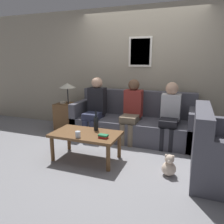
{
  "coord_description": "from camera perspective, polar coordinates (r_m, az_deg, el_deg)",
  "views": [
    {
      "loc": [
        1.08,
        -3.56,
        1.54
      ],
      "look_at": [
        -0.22,
        -0.11,
        0.66
      ],
      "focal_mm": 35.0,
      "sensor_mm": 36.0,
      "label": 1
    }
  ],
  "objects": [
    {
      "name": "person_middle",
      "position": [
        4.2,
        5.21,
        0.95
      ],
      "size": [
        0.34,
        0.6,
        1.18
      ],
      "color": "#756651",
      "rests_on": "ground_plane"
    },
    {
      "name": "person_left",
      "position": [
        4.4,
        -4.39,
        1.76
      ],
      "size": [
        0.34,
        0.59,
        1.2
      ],
      "color": "#2D334C",
      "rests_on": "ground_plane"
    },
    {
      "name": "couch_side",
      "position": [
        3.3,
        26.97,
        -9.91
      ],
      "size": [
        0.89,
        1.23,
        0.93
      ],
      "rotation": [
        0.0,
        0.0,
        1.57
      ],
      "color": "#4C4C56",
      "rests_on": "ground_plane"
    },
    {
      "name": "teddy_bear",
      "position": [
        3.16,
        14.66,
        -13.57
      ],
      "size": [
        0.19,
        0.19,
        0.3
      ],
      "color": "beige",
      "rests_on": "ground_plane"
    },
    {
      "name": "drinking_glass",
      "position": [
        3.24,
        -8.89,
        -5.79
      ],
      "size": [
        0.08,
        0.08,
        0.09
      ],
      "color": "silver",
      "rests_on": "coffee_table"
    },
    {
      "name": "ground_plane",
      "position": [
        4.03,
        3.44,
        -9.03
      ],
      "size": [
        16.0,
        16.0,
        0.0
      ],
      "primitive_type": "plane",
      "color": "gray"
    },
    {
      "name": "wall_back",
      "position": [
        4.7,
        7.34,
        10.46
      ],
      "size": [
        9.0,
        0.08,
        2.6
      ],
      "color": "#9E937F",
      "rests_on": "ground_plane"
    },
    {
      "name": "book_stack",
      "position": [
        3.19,
        -2.29,
        -6.34
      ],
      "size": [
        0.14,
        0.09,
        0.05
      ],
      "color": "red",
      "rests_on": "coffee_table"
    },
    {
      "name": "side_table_with_lamp",
      "position": [
        4.93,
        -11.73,
        -0.44
      ],
      "size": [
        0.45,
        0.43,
        1.06
      ],
      "color": "brown",
      "rests_on": "ground_plane"
    },
    {
      "name": "person_right",
      "position": [
        4.07,
        14.91,
        0.06
      ],
      "size": [
        0.34,
        0.58,
        1.15
      ],
      "color": "black",
      "rests_on": "ground_plane"
    },
    {
      "name": "coffee_table",
      "position": [
        3.45,
        -6.79,
        -6.38
      ],
      "size": [
        1.05,
        0.6,
        0.43
      ],
      "color": "brown",
      "rests_on": "ground_plane"
    },
    {
      "name": "couch_main",
      "position": [
        4.42,
        5.58,
        -2.73
      ],
      "size": [
        2.37,
        0.89,
        0.93
      ],
      "color": "#4C4C56",
      "rests_on": "ground_plane"
    },
    {
      "name": "wine_bottle",
      "position": [
        3.51,
        -4.2,
        -2.91
      ],
      "size": [
        0.07,
        0.07,
        0.31
      ],
      "color": "black",
      "rests_on": "coffee_table"
    }
  ]
}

